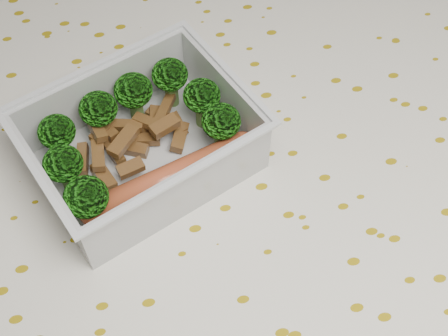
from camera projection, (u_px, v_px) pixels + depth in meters
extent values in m
cube|color=brown|center=(225.00, 206.00, 0.52)|extent=(1.40, 0.90, 0.04)
cube|color=white|center=(225.00, 192.00, 0.50)|extent=(1.46, 0.96, 0.01)
cube|color=silver|center=(144.00, 161.00, 0.51)|extent=(0.20, 0.17, 0.00)
cube|color=silver|center=(104.00, 92.00, 0.51)|extent=(0.15, 0.06, 0.05)
cube|color=silver|center=(182.00, 193.00, 0.46)|extent=(0.15, 0.06, 0.05)
cube|color=silver|center=(223.00, 96.00, 0.51)|extent=(0.05, 0.11, 0.05)
cube|color=silver|center=(49.00, 189.00, 0.46)|extent=(0.05, 0.11, 0.05)
cube|color=silver|center=(95.00, 66.00, 0.49)|extent=(0.16, 0.07, 0.00)
cube|color=silver|center=(183.00, 177.00, 0.43)|extent=(0.16, 0.07, 0.00)
cube|color=silver|center=(228.00, 70.00, 0.49)|extent=(0.05, 0.12, 0.00)
cube|color=silver|center=(34.00, 171.00, 0.44)|extent=(0.05, 0.12, 0.00)
cylinder|color=#608C3F|center=(63.00, 149.00, 0.50)|extent=(0.01, 0.01, 0.03)
ellipsoid|color=#218215|center=(57.00, 132.00, 0.48)|extent=(0.03, 0.03, 0.02)
cylinder|color=#608C3F|center=(103.00, 127.00, 0.51)|extent=(0.01, 0.01, 0.02)
ellipsoid|color=#218215|center=(98.00, 109.00, 0.49)|extent=(0.03, 0.03, 0.03)
cylinder|color=#608C3F|center=(137.00, 108.00, 0.52)|extent=(0.01, 0.01, 0.02)
ellipsoid|color=#218215|center=(133.00, 90.00, 0.50)|extent=(0.03, 0.03, 0.03)
cylinder|color=#608C3F|center=(172.00, 93.00, 0.53)|extent=(0.01, 0.01, 0.02)
ellipsoid|color=#218215|center=(170.00, 75.00, 0.51)|extent=(0.03, 0.03, 0.03)
cylinder|color=#608C3F|center=(69.00, 180.00, 0.48)|extent=(0.01, 0.01, 0.02)
ellipsoid|color=#218215|center=(63.00, 164.00, 0.46)|extent=(0.03, 0.03, 0.03)
cylinder|color=#608C3F|center=(203.00, 114.00, 0.52)|extent=(0.01, 0.01, 0.02)
ellipsoid|color=#218215|center=(202.00, 96.00, 0.50)|extent=(0.03, 0.03, 0.03)
cylinder|color=#608C3F|center=(92.00, 213.00, 0.47)|extent=(0.01, 0.01, 0.02)
ellipsoid|color=#218215|center=(86.00, 197.00, 0.45)|extent=(0.03, 0.03, 0.03)
cylinder|color=#608C3F|center=(221.00, 139.00, 0.50)|extent=(0.01, 0.01, 0.02)
ellipsoid|color=#218215|center=(221.00, 121.00, 0.48)|extent=(0.03, 0.03, 0.03)
cube|color=brown|center=(131.00, 168.00, 0.49)|extent=(0.02, 0.02, 0.01)
cube|color=brown|center=(83.00, 159.00, 0.50)|extent=(0.01, 0.03, 0.01)
cube|color=brown|center=(180.00, 137.00, 0.51)|extent=(0.02, 0.03, 0.01)
cube|color=brown|center=(106.00, 130.00, 0.51)|extent=(0.02, 0.02, 0.01)
cube|color=brown|center=(165.00, 126.00, 0.50)|extent=(0.03, 0.02, 0.01)
cube|color=brown|center=(123.00, 141.00, 0.49)|extent=(0.03, 0.03, 0.01)
cube|color=brown|center=(133.00, 149.00, 0.51)|extent=(0.03, 0.02, 0.01)
cube|color=brown|center=(98.00, 155.00, 0.49)|extent=(0.01, 0.03, 0.01)
cube|color=brown|center=(103.00, 131.00, 0.50)|extent=(0.02, 0.02, 0.01)
cube|color=brown|center=(125.00, 125.00, 0.51)|extent=(0.03, 0.02, 0.01)
cube|color=brown|center=(97.00, 130.00, 0.50)|extent=(0.02, 0.02, 0.01)
cube|color=brown|center=(162.00, 117.00, 0.52)|extent=(0.03, 0.03, 0.01)
cube|color=brown|center=(109.00, 136.00, 0.51)|extent=(0.02, 0.01, 0.01)
cube|color=brown|center=(178.00, 124.00, 0.52)|extent=(0.01, 0.02, 0.01)
cube|color=brown|center=(115.00, 153.00, 0.50)|extent=(0.02, 0.02, 0.01)
cube|color=brown|center=(104.00, 177.00, 0.49)|extent=(0.02, 0.03, 0.01)
cube|color=brown|center=(137.00, 131.00, 0.51)|extent=(0.03, 0.02, 0.01)
cube|color=brown|center=(147.00, 122.00, 0.51)|extent=(0.02, 0.02, 0.01)
cube|color=brown|center=(165.00, 108.00, 0.52)|extent=(0.02, 0.03, 0.01)
cube|color=brown|center=(148.00, 139.00, 0.51)|extent=(0.02, 0.01, 0.01)
cube|color=brown|center=(155.00, 118.00, 0.52)|extent=(0.01, 0.02, 0.01)
cylinder|color=#B44B2A|center=(171.00, 178.00, 0.48)|extent=(0.13, 0.06, 0.02)
sphere|color=#B44B2A|center=(242.00, 145.00, 0.50)|extent=(0.02, 0.02, 0.02)
sphere|color=#B44B2A|center=(94.00, 213.00, 0.46)|extent=(0.02, 0.02, 0.02)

